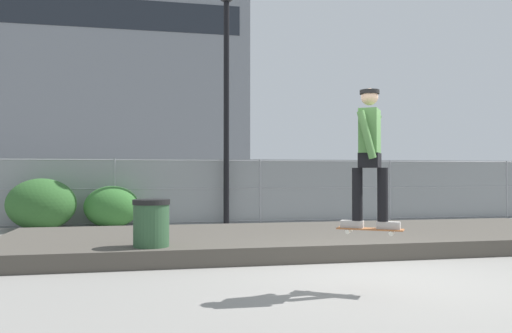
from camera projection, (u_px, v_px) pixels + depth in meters
ground_plane at (389, 281)px, 6.79m from camera, size 120.00×120.00×0.00m
gravel_berm at (311, 239)px, 10.07m from camera, size 11.74×3.88×0.28m
skateboard at (370, 229)px, 6.22m from camera, size 0.78×0.60×0.07m
skater at (370, 149)px, 6.23m from camera, size 0.66×0.61×1.72m
chain_fence at (260, 191)px, 14.79m from camera, size 24.69×0.06×1.85m
street_lamp at (226, 78)px, 14.32m from camera, size 0.44×0.44×6.65m
parked_car_near at (144, 191)px, 17.84m from camera, size 4.55×2.27×1.66m
parked_car_mid at (310, 190)px, 18.77m from camera, size 4.47×2.08×1.66m
parked_car_far at (471, 188)px, 20.27m from camera, size 4.47×2.09×1.66m
library_building at (114, 63)px, 47.18m from camera, size 23.55×11.69×23.52m
shrub_left at (41, 204)px, 12.83m from camera, size 1.70×1.39×1.32m
shrub_center at (112, 207)px, 13.42m from camera, size 1.43×1.17×1.11m
trash_bin at (151, 232)px, 8.00m from camera, size 0.59×0.59×1.03m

